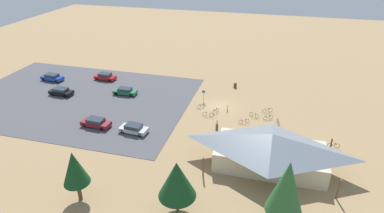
% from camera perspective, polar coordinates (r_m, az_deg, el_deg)
% --- Properties ---
extents(ground, '(160.00, 160.00, 0.00)m').
position_cam_1_polar(ground, '(56.53, 4.77, 0.00)').
color(ground, '#9E7F56').
rests_on(ground, ground).
extents(parking_lot_asphalt, '(40.73, 28.34, 0.05)m').
position_cam_1_polar(parking_lot_asphalt, '(62.96, -19.41, 1.46)').
color(parking_lot_asphalt, '#4C4C51').
rests_on(parking_lot_asphalt, ground).
extents(bike_pavilion, '(15.62, 8.67, 4.73)m').
position_cam_1_polar(bike_pavilion, '(42.07, 13.63, -7.17)').
color(bike_pavilion, beige).
rests_on(bike_pavilion, ground).
extents(trash_bin, '(0.60, 0.60, 0.90)m').
position_cam_1_polar(trash_bin, '(64.01, 7.58, 3.70)').
color(trash_bin, brown).
rests_on(trash_bin, ground).
extents(lot_sign, '(0.56, 0.08, 2.20)m').
position_cam_1_polar(lot_sign, '(57.56, 2.04, 2.17)').
color(lot_sign, '#99999E').
rests_on(lot_sign, ground).
extents(pine_west, '(3.95, 3.95, 6.48)m').
position_cam_1_polar(pine_west, '(33.52, -2.67, -12.66)').
color(pine_west, brown).
rests_on(pine_west, ground).
extents(pine_midwest, '(3.67, 3.67, 7.73)m').
position_cam_1_polar(pine_midwest, '(33.31, 16.27, -13.40)').
color(pine_midwest, brown).
rests_on(pine_midwest, ground).
extents(pine_far_east, '(2.86, 2.86, 6.36)m').
position_cam_1_polar(pine_far_east, '(37.10, -19.90, -10.12)').
color(pine_far_east, brown).
rests_on(pine_far_east, ground).
extents(bicycle_white_edge_north, '(1.82, 0.48, 0.83)m').
position_cam_1_polar(bicycle_white_edge_north, '(53.09, 2.82, -1.39)').
color(bicycle_white_edge_north, black).
rests_on(bicycle_white_edge_north, ground).
extents(bicycle_orange_back_row, '(1.45, 1.00, 0.79)m').
position_cam_1_polar(bicycle_orange_back_row, '(53.59, 13.21, -1.88)').
color(bicycle_orange_back_row, black).
rests_on(bicycle_orange_back_row, ground).
extents(bicycle_red_yard_left, '(1.58, 0.84, 0.79)m').
position_cam_1_polar(bicycle_red_yard_left, '(51.74, 9.10, -2.58)').
color(bicycle_red_yard_left, black).
rests_on(bicycle_red_yard_left, ground).
extents(bicycle_blue_near_porch, '(1.15, 1.29, 0.80)m').
position_cam_1_polar(bicycle_blue_near_porch, '(55.70, 1.62, 0.08)').
color(bicycle_blue_near_porch, black).
rests_on(bicycle_blue_near_porch, ground).
extents(bicycle_silver_edge_south, '(1.62, 0.91, 0.85)m').
position_cam_1_polar(bicycle_silver_edge_south, '(55.63, 13.08, -0.70)').
color(bicycle_silver_edge_south, black).
rests_on(bicycle_silver_edge_south, ground).
extents(bicycle_black_lone_west, '(1.67, 0.48, 0.83)m').
position_cam_1_polar(bicycle_black_lone_west, '(49.48, 23.54, -6.28)').
color(bicycle_black_lone_west, black).
rests_on(bicycle_black_lone_west, ground).
extents(bicycle_teal_lone_east, '(0.87, 1.59, 0.89)m').
position_cam_1_polar(bicycle_teal_lone_east, '(54.21, 4.13, -0.77)').
color(bicycle_teal_lone_east, black).
rests_on(bicycle_teal_lone_east, ground).
extents(bicycle_purple_near_sign, '(0.59, 1.60, 0.78)m').
position_cam_1_polar(bicycle_purple_near_sign, '(52.56, 14.86, -2.72)').
color(bicycle_purple_near_sign, black).
rests_on(bicycle_purple_near_sign, ground).
extents(bicycle_green_by_bin, '(0.48, 1.66, 0.78)m').
position_cam_1_polar(bicycle_green_by_bin, '(55.10, 6.20, -0.41)').
color(bicycle_green_by_bin, black).
rests_on(bicycle_green_by_bin, ground).
extents(bicycle_yellow_yard_front, '(1.67, 0.75, 0.82)m').
position_cam_1_polar(bicycle_yellow_yard_front, '(53.76, 10.84, -1.51)').
color(bicycle_yellow_yard_front, black).
rests_on(bicycle_yellow_yard_front, ground).
extents(car_green_second_row, '(4.38, 1.88, 1.28)m').
position_cam_1_polar(car_green_second_row, '(61.68, -11.65, 2.66)').
color(car_green_second_row, '#1E6B3D').
rests_on(car_green_second_row, parking_lot_asphalt).
extents(car_maroon_mid_lot, '(4.64, 2.10, 1.36)m').
position_cam_1_polar(car_maroon_mid_lot, '(52.20, -16.50, -2.71)').
color(car_maroon_mid_lot, maroon).
rests_on(car_maroon_mid_lot, parking_lot_asphalt).
extents(car_silver_front_row, '(4.35, 2.19, 1.34)m').
position_cam_1_polar(car_silver_front_row, '(49.35, -10.19, -3.81)').
color(car_silver_front_row, '#BCBCC1').
rests_on(car_silver_front_row, parking_lot_asphalt).
extents(car_blue_near_entry, '(4.69, 2.08, 1.39)m').
position_cam_1_polar(car_blue_near_entry, '(72.37, -23.30, 4.74)').
color(car_blue_near_entry, '#1E42B2').
rests_on(car_blue_near_entry, parking_lot_asphalt).
extents(car_red_far_end, '(4.43, 2.00, 1.40)m').
position_cam_1_polar(car_red_far_end, '(69.23, -14.99, 5.11)').
color(car_red_far_end, red).
rests_on(car_red_far_end, parking_lot_asphalt).
extents(car_black_aisle_side, '(4.44, 2.08, 1.34)m').
position_cam_1_polar(car_black_aisle_side, '(64.92, -21.96, 2.46)').
color(car_black_aisle_side, black).
rests_on(car_black_aisle_side, parking_lot_asphalt).
extents(visitor_near_lot, '(0.36, 0.40, 1.70)m').
position_cam_1_polar(visitor_near_lot, '(49.36, 4.40, -3.17)').
color(visitor_near_lot, '#2D3347').
rests_on(visitor_near_lot, ground).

